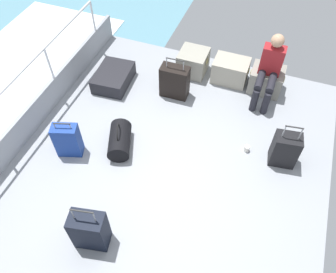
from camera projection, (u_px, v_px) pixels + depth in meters
name	position (u px, v px, depth m)	size (l,w,h in m)	color
ground_plane	(167.00, 169.00, 4.88)	(4.40, 5.20, 0.06)	gray
gunwale_port	(33.00, 117.00, 5.16)	(0.06, 5.20, 0.45)	gray
railing_port	(20.00, 90.00, 4.73)	(0.04, 4.20, 1.02)	silver
cargo_crate_0	(193.00, 62.00, 6.02)	(0.52, 0.49, 0.41)	gray
cargo_crate_1	(230.00, 71.00, 5.88)	(0.63, 0.43, 0.41)	#9E9989
cargo_crate_2	(266.00, 80.00, 5.72)	(0.56, 0.45, 0.41)	gray
passenger_seated	(270.00, 69.00, 5.32)	(0.34, 0.66, 1.11)	maroon
suitcase_0	(68.00, 140.00, 4.82)	(0.40, 0.30, 0.63)	navy
suitcase_1	(114.00, 77.00, 5.88)	(0.60, 0.78, 0.25)	black
suitcase_2	(90.00, 230.00, 3.96)	(0.44, 0.32, 0.78)	black
suitcase_3	(285.00, 150.00, 4.72)	(0.39, 0.30, 0.75)	black
suitcase_4	(175.00, 82.00, 5.58)	(0.47, 0.26, 0.74)	black
duffel_bag	(120.00, 140.00, 4.97)	(0.50, 0.65, 0.46)	black
paper_cup	(247.00, 148.00, 5.01)	(0.08, 0.08, 0.10)	white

